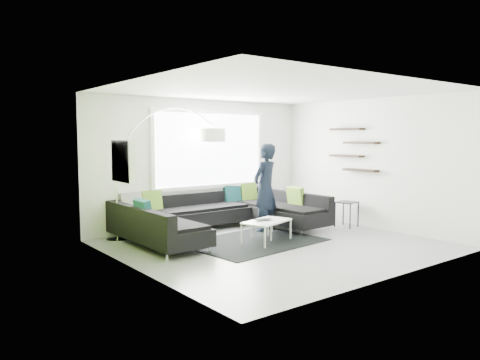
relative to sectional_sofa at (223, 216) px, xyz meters
name	(u,v)px	position (x,y,z in m)	size (l,w,h in m)	color
ground	(276,245)	(0.23, -1.37, -0.38)	(5.50, 5.50, 0.00)	gray
room_shell	(271,146)	(0.27, -1.16, 1.43)	(5.54, 5.04, 2.82)	silver
sectional_sofa	(223,216)	(0.00, 0.00, 0.00)	(4.03, 2.54, 0.86)	black
rug	(253,242)	(0.03, -0.93, -0.37)	(2.48, 1.81, 0.01)	black
coffee_table	(269,229)	(0.42, -0.95, -0.17)	(1.25, 0.73, 0.41)	white
arc_lamp	(116,174)	(-1.96, 0.68, 0.91)	(2.40, 0.81, 2.57)	silver
side_table	(347,214)	(2.62, -1.02, -0.10)	(0.41, 0.41, 0.56)	black
person	(265,188)	(0.88, -0.28, 0.54)	(0.77, 0.62, 1.84)	black
laptop	(265,220)	(0.18, -1.09, 0.04)	(0.38, 0.28, 0.03)	black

